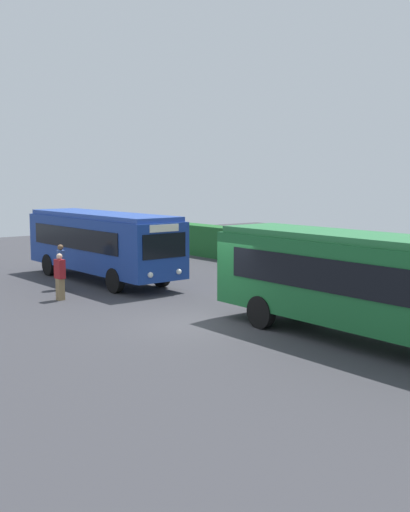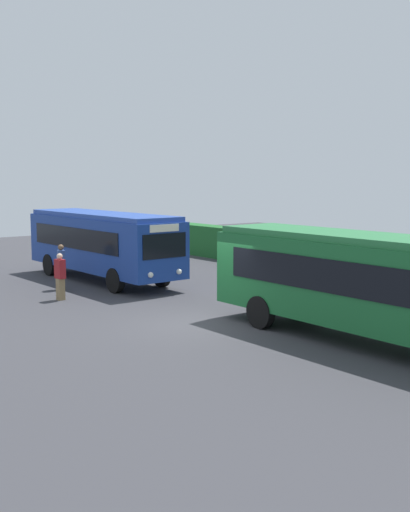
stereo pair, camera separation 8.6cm
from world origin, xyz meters
TOP-DOWN VIEW (x-y plane):
  - ground_plane at (0.00, 0.00)m, footprint 64.00×64.00m
  - bus_blue at (-9.26, 1.74)m, footprint 9.62×2.67m
  - bus_green at (4.77, 2.31)m, footprint 10.60×2.46m
  - person_left at (-8.37, -0.63)m, footprint 0.47×0.36m
  - person_center at (-6.32, -1.63)m, footprint 0.44×0.29m
  - hedge_row at (0.00, 10.96)m, footprint 44.00×1.27m

SIDE VIEW (x-z plane):
  - ground_plane at x=0.00m, z-range 0.00..0.00m
  - hedge_row at x=0.00m, z-range 0.00..1.77m
  - person_center at x=-6.32m, z-range 0.05..1.80m
  - person_left at x=-8.37m, z-range 0.06..1.91m
  - bus_green at x=4.77m, z-range 0.24..3.25m
  - bus_blue at x=-9.26m, z-range 0.24..3.25m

